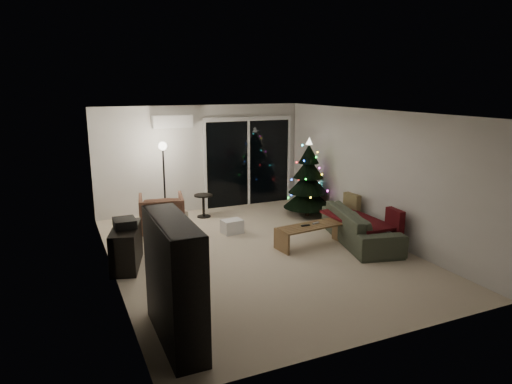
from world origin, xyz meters
The scene contains 18 objects.
room centered at (0.46, 1.49, 1.02)m, with size 6.50×7.51×2.60m.
bookshelf centered at (-2.25, -2.23, 0.74)m, with size 0.38×1.49×1.49m, color black, non-canonical shape.
media_cabinet centered at (-2.25, 0.32, 0.34)m, with size 0.41×1.08×0.68m, color black.
stereo centered at (-2.25, 0.32, 0.75)m, with size 0.34×0.41×0.14m, color black.
armchair centered at (-1.33, 1.79, 0.40)m, with size 0.86×0.89×0.81m, color brown.
ottoman centered at (-1.09, 1.83, 0.23)m, with size 0.51×0.51×0.46m, color beige.
cardboard_box_a centered at (-1.30, 0.85, 0.16)m, with size 0.44×0.34×0.31m, color white.
cardboard_box_b centered at (-0.02, 1.23, 0.14)m, with size 0.40×0.30×0.28m, color white.
side_table centered at (-0.19, 2.59, 0.26)m, with size 0.42×0.42×0.52m, color black.
floor_lamp centered at (-1.08, 2.54, 0.86)m, with size 0.27×0.27×1.71m, color black.
sofa centered at (2.05, -0.26, 0.32)m, with size 2.17×0.85×0.63m, color #525B45.
sofa_throw centered at (1.95, -0.26, 0.46)m, with size 0.68×1.56×0.05m, color #410C07.
cushion_a centered at (2.30, 0.39, 0.57)m, with size 0.12×0.42×0.42m, color brown.
cushion_b centered at (2.30, -0.91, 0.57)m, with size 0.12×0.42×0.42m, color #410C07.
coffee_table centered at (1.05, -0.14, 0.21)m, with size 1.34×0.47×0.42m, color brown, non-canonical shape.
remote_a centered at (0.90, -0.14, 0.43)m, with size 0.17×0.05×0.02m, color black.
remote_b centered at (1.15, -0.09, 0.43)m, with size 0.16×0.04×0.02m, color slate.
christmas_tree centered at (2.04, 1.72, 0.90)m, with size 1.12×1.12×1.81m, color black.
Camera 1 is at (-3.20, -7.08, 2.95)m, focal length 32.00 mm.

